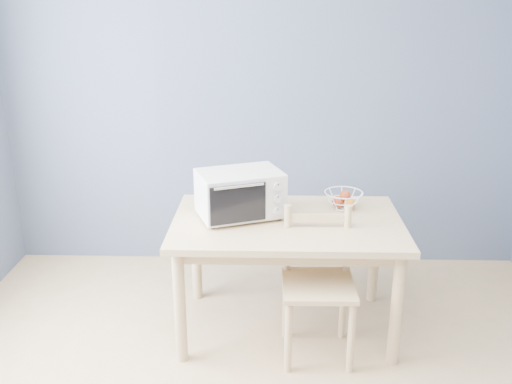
{
  "coord_description": "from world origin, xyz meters",
  "views": [
    {
      "loc": [
        0.04,
        -2.01,
        2.05
      ],
      "look_at": [
        -0.05,
        1.22,
        0.93
      ],
      "focal_mm": 40.0,
      "sensor_mm": 36.0,
      "label": 1
    }
  ],
  "objects_px": {
    "toaster_oven": "(237,194)",
    "fruit_basket": "(344,199)",
    "dining_table": "(287,235)",
    "dining_chair": "(318,285)"
  },
  "relations": [
    {
      "from": "toaster_oven",
      "to": "dining_table",
      "type": "bearing_deg",
      "value": -28.13
    },
    {
      "from": "toaster_oven",
      "to": "fruit_basket",
      "type": "relative_size",
      "value": 2.36
    },
    {
      "from": "toaster_oven",
      "to": "dining_chair",
      "type": "relative_size",
      "value": 0.66
    },
    {
      "from": "toaster_oven",
      "to": "fruit_basket",
      "type": "distance_m",
      "value": 0.7
    },
    {
      "from": "dining_table",
      "to": "dining_chair",
      "type": "distance_m",
      "value": 0.37
    },
    {
      "from": "toaster_oven",
      "to": "dining_chair",
      "type": "bearing_deg",
      "value": -51.13
    },
    {
      "from": "fruit_basket",
      "to": "dining_chair",
      "type": "relative_size",
      "value": 0.28
    },
    {
      "from": "fruit_basket",
      "to": "dining_table",
      "type": "bearing_deg",
      "value": -150.23
    },
    {
      "from": "fruit_basket",
      "to": "toaster_oven",
      "type": "bearing_deg",
      "value": -165.85
    },
    {
      "from": "toaster_oven",
      "to": "fruit_basket",
      "type": "bearing_deg",
      "value": -6.82
    }
  ]
}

